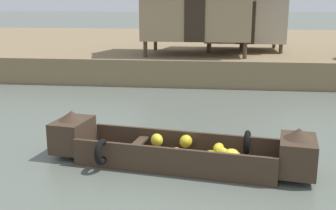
% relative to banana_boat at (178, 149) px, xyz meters
% --- Properties ---
extents(ground_plane, '(300.00, 300.00, 0.00)m').
position_rel_banana_boat_xyz_m(ground_plane, '(-0.51, 4.41, -0.34)').
color(ground_plane, '#596056').
extents(riverbank_strip, '(160.00, 20.00, 1.06)m').
position_rel_banana_boat_xyz_m(riverbank_strip, '(-0.51, 17.78, 0.19)').
color(riverbank_strip, '#7F6B4C').
rests_on(riverbank_strip, ground).
extents(banana_boat, '(5.38, 1.79, 0.97)m').
position_rel_banana_boat_xyz_m(banana_boat, '(0.00, 0.00, 0.00)').
color(banana_boat, '#3D2D21').
rests_on(banana_boat, ground).
extents(stilt_house_left, '(5.07, 3.62, 3.73)m').
position_rel_banana_boat_xyz_m(stilt_house_left, '(-0.20, 10.07, 2.57)').
color(stilt_house_left, '#4C3826').
rests_on(stilt_house_left, riverbank_strip).
extents(stilt_house_mid_left, '(4.23, 3.20, 3.26)m').
position_rel_banana_boat_xyz_m(stilt_house_mid_left, '(1.88, 11.80, 2.34)').
color(stilt_house_mid_left, '#4C3826').
rests_on(stilt_house_mid_left, riverbank_strip).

